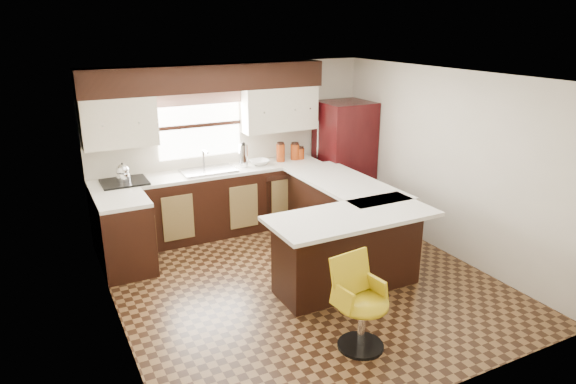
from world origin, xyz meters
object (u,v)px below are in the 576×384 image
refrigerator (344,159)px  peninsula_return (348,252)px  peninsula_long (340,217)px  bar_chair (363,305)px

refrigerator → peninsula_return: bearing=-121.8°
peninsula_long → bar_chair: size_ratio=2.16×
peninsula_long → peninsula_return: 1.11m
refrigerator → bar_chair: bearing=-120.2°
refrigerator → bar_chair: 3.69m
peninsula_long → bar_chair: bar_chair is taller
peninsula_long → refrigerator: bearing=55.5°
refrigerator → bar_chair: (-1.84, -3.17, -0.44)m
bar_chair → refrigerator: bearing=52.3°
peninsula_return → bar_chair: (-0.52, -1.03, 0.00)m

